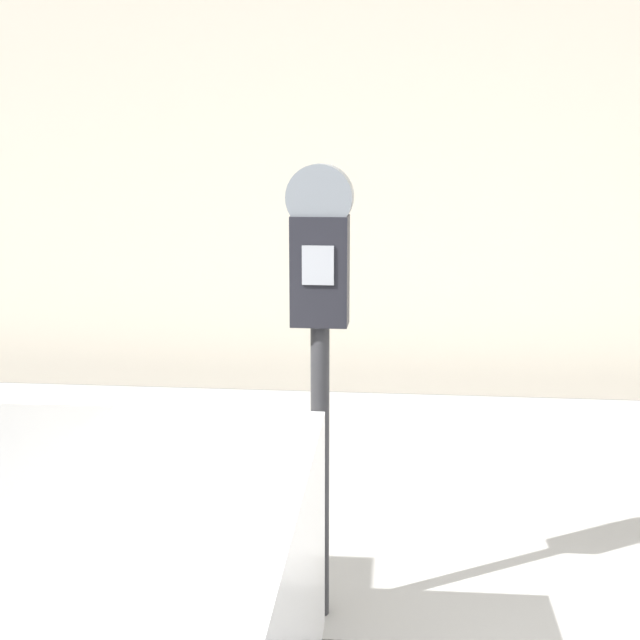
{
  "coord_description": "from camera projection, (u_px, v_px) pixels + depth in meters",
  "views": [
    {
      "loc": [
        0.32,
        -1.75,
        1.67
      ],
      "look_at": [
        0.05,
        0.96,
        1.12
      ],
      "focal_mm": 50.0,
      "sensor_mm": 36.0,
      "label": 1
    }
  ],
  "objects": [
    {
      "name": "parking_meter",
      "position": [
        320.0,
        304.0,
        2.76
      ],
      "size": [
        0.2,
        0.12,
        1.48
      ],
      "color": "#2D2D30",
      "rests_on": "sidewalk"
    },
    {
      "name": "sidewalk",
      "position": [
        336.0,
        488.0,
        4.2
      ],
      "size": [
        24.0,
        2.8,
        0.12
      ],
      "color": "#9E9B96",
      "rests_on": "ground_plane"
    }
  ]
}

